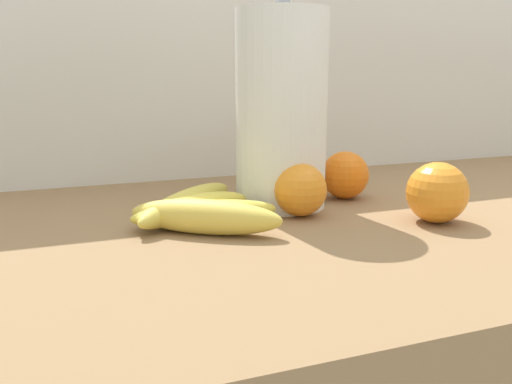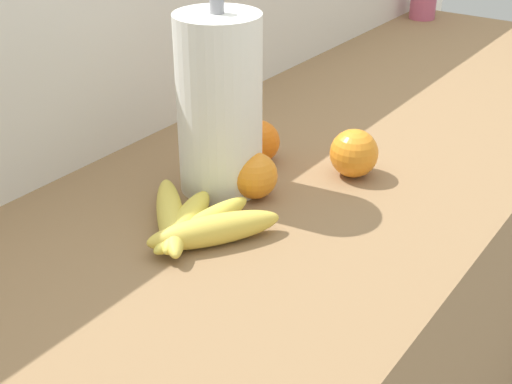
{
  "view_description": "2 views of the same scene",
  "coord_description": "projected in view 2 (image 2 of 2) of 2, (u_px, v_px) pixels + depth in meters",
  "views": [
    {
      "loc": [
        -0.57,
        -0.59,
        1.06
      ],
      "look_at": [
        -0.35,
        0.01,
        0.91
      ],
      "focal_mm": 37.07,
      "sensor_mm": 36.0,
      "label": 1
    },
    {
      "loc": [
        -1.03,
        -0.51,
        1.37
      ],
      "look_at": [
        -0.36,
        -0.03,
        0.93
      ],
      "focal_mm": 48.99,
      "sensor_mm": 36.0,
      "label": 2
    }
  ],
  "objects": [
    {
      "name": "counter",
      "position": [
        343.0,
        330.0,
        1.45
      ],
      "size": [
        1.92,
        0.62,
        0.87
      ],
      "primitive_type": "cube",
      "color": "olive",
      "rests_on": "ground"
    },
    {
      "name": "banana_bunch",
      "position": [
        194.0,
        223.0,
        0.94
      ],
      "size": [
        0.19,
        0.23,
        0.04
      ],
      "color": "#E5C74C",
      "rests_on": "counter"
    },
    {
      "name": "wall_back",
      "position": [
        212.0,
        195.0,
        1.52
      ],
      "size": [
        2.32,
        0.06,
        1.3
      ],
      "primitive_type": "cube",
      "color": "silver",
      "rests_on": "ground"
    },
    {
      "name": "mug",
      "position": [
        424.0,
        0.0,
        1.95
      ],
      "size": [
        0.07,
        0.07,
        0.1
      ],
      "primitive_type": "cylinder",
      "color": "#BF5675",
      "rests_on": "counter"
    },
    {
      "name": "orange_far_right",
      "position": [
        254.0,
        176.0,
        1.03
      ],
      "size": [
        0.07,
        0.07,
        0.07
      ],
      "primitive_type": "sphere",
      "color": "orange",
      "rests_on": "counter"
    },
    {
      "name": "paper_towel_roll",
      "position": [
        219.0,
        105.0,
        1.01
      ],
      "size": [
        0.12,
        0.12,
        0.3
      ],
      "color": "white",
      "rests_on": "counter"
    },
    {
      "name": "orange_front",
      "position": [
        258.0,
        142.0,
        1.14
      ],
      "size": [
        0.07,
        0.07,
        0.07
      ],
      "primitive_type": "sphere",
      "color": "orange",
      "rests_on": "counter"
    },
    {
      "name": "orange_back_right",
      "position": [
        354.0,
        153.0,
        1.09
      ],
      "size": [
        0.08,
        0.08,
        0.08
      ],
      "primitive_type": "sphere",
      "color": "orange",
      "rests_on": "counter"
    }
  ]
}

